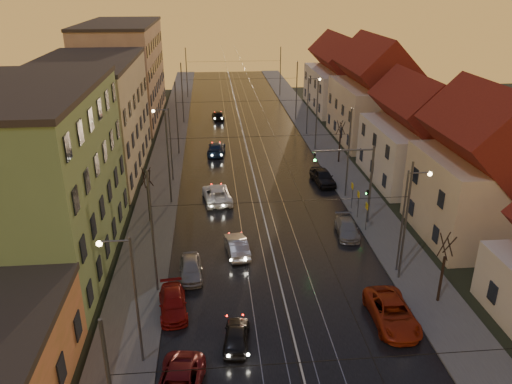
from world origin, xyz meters
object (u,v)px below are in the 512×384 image
object	(u,v)px
street_lamp_3	(310,100)
parked_right_1	(347,228)
driving_car_2	(217,194)
parked_right_2	(323,177)
driving_car_4	(218,115)
driving_car_3	(216,148)
street_lamp_0	(129,290)
driving_car_1	(237,246)
parked_left_2	(173,303)
parked_right_0	(392,313)
parked_left_3	(191,268)
traffic_light_mast	(360,176)
driving_car_0	(236,336)
street_lamp_1	(408,212)
street_lamp_2	(167,137)

from	to	relation	value
street_lamp_3	parked_right_1	size ratio (longest dim) A/B	1.89
driving_car_2	parked_right_2	bearing A→B (deg)	-169.91
driving_car_4	driving_car_3	bearing A→B (deg)	81.35
street_lamp_0	driving_car_1	xyz separation A→B (m)	(6.27, 11.72, -4.18)
street_lamp_0	parked_left_2	world-z (taller)	street_lamp_0
driving_car_4	parked_right_2	xyz separation A→B (m)	(10.45, -27.90, 0.11)
parked_right_1	street_lamp_3	bearing A→B (deg)	90.49
parked_left_2	street_lamp_3	bearing A→B (deg)	60.87
parked_right_0	parked_left_3	bearing A→B (deg)	153.26
traffic_light_mast	driving_car_3	distance (m)	24.21
street_lamp_0	parked_left_2	size ratio (longest dim) A/B	1.87
street_lamp_3	street_lamp_0	bearing A→B (deg)	-112.48
driving_car_3	parked_right_2	size ratio (longest dim) A/B	1.09
parked_left_2	driving_car_0	bearing A→B (deg)	-48.66
street_lamp_0	street_lamp_1	xyz separation A→B (m)	(18.21, 8.00, 0.00)
driving_car_0	driving_car_1	world-z (taller)	driving_car_1
traffic_light_mast	parked_left_3	distance (m)	16.56
parked_left_3	parked_right_2	distance (m)	21.67
parked_left_2	parked_left_3	size ratio (longest dim) A/B	1.07
driving_car_0	parked_right_0	size ratio (longest dim) A/B	0.68
street_lamp_3	parked_left_3	xyz separation A→B (m)	(-15.46, -35.29, -4.21)
driving_car_0	parked_right_2	world-z (taller)	parked_right_2
traffic_light_mast	parked_left_2	distance (m)	19.54
traffic_light_mast	parked_left_3	xyz separation A→B (m)	(-14.35, -7.28, -3.92)
traffic_light_mast	parked_left_2	world-z (taller)	traffic_light_mast
parked_left_3	driving_car_3	bearing A→B (deg)	82.14
street_lamp_0	parked_right_2	distance (m)	30.66
driving_car_0	parked_right_1	size ratio (longest dim) A/B	0.86
driving_car_1	parked_right_1	bearing A→B (deg)	-172.75
street_lamp_0	street_lamp_2	world-z (taller)	same
street_lamp_1	parked_left_2	world-z (taller)	street_lamp_1
parked_right_2	driving_car_2	bearing A→B (deg)	-168.83
parked_left_2	driving_car_1	bearing A→B (deg)	50.91
traffic_light_mast	driving_car_4	bearing A→B (deg)	106.80
driving_car_2	parked_right_1	world-z (taller)	driving_car_2
street_lamp_3	parked_right_2	xyz separation A→B (m)	(-2.01, -18.30, -4.10)
driving_car_0	parked_right_0	distance (m)	9.89
driving_car_1	parked_right_2	bearing A→B (deg)	-132.08
street_lamp_1	driving_car_0	bearing A→B (deg)	-151.06
street_lamp_1	parked_left_2	size ratio (longest dim) A/B	1.87
street_lamp_2	parked_right_0	bearing A→B (deg)	-59.06
street_lamp_0	driving_car_3	xyz separation A→B (m)	(5.14, 36.69, -4.15)
street_lamp_3	parked_left_3	distance (m)	38.75
street_lamp_1	traffic_light_mast	size ratio (longest dim) A/B	1.11
parked_right_1	street_lamp_1	bearing A→B (deg)	-62.79
driving_car_4	traffic_light_mast	bearing A→B (deg)	100.20
street_lamp_1	driving_car_4	bearing A→B (deg)	105.28
street_lamp_0	driving_car_4	xyz separation A→B (m)	(5.75, 53.60, -4.21)
street_lamp_0	street_lamp_3	xyz separation A→B (m)	(18.21, 44.00, 0.00)
driving_car_0	parked_left_2	bearing A→B (deg)	-34.99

